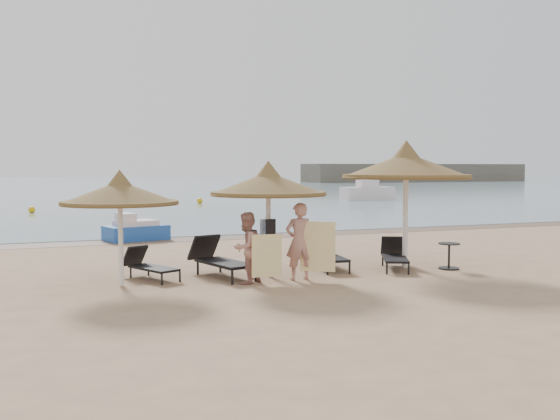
% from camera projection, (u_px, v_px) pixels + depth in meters
% --- Properties ---
extents(ground, '(160.00, 160.00, 0.00)m').
position_uv_depth(ground, '(305.00, 285.00, 13.54)').
color(ground, tan).
rests_on(ground, ground).
extents(sea, '(200.00, 140.00, 0.03)m').
position_uv_depth(sea, '(83.00, 185.00, 88.14)').
color(sea, slate).
rests_on(sea, ground).
extents(wet_sand_strip, '(200.00, 1.60, 0.01)m').
position_uv_depth(wet_sand_strip, '(202.00, 238.00, 22.31)').
color(wet_sand_strip, brown).
rests_on(wet_sand_strip, ground).
extents(palapa_left, '(2.53, 2.53, 2.51)m').
position_uv_depth(palapa_left, '(120.00, 193.00, 13.31)').
color(palapa_left, white).
rests_on(palapa_left, ground).
extents(palapa_center, '(2.73, 2.73, 2.71)m').
position_uv_depth(palapa_center, '(268.00, 184.00, 14.46)').
color(palapa_center, white).
rests_on(palapa_center, ground).
extents(palapa_right, '(3.26, 3.26, 3.23)m').
position_uv_depth(palapa_right, '(406.00, 166.00, 15.73)').
color(palapa_right, white).
rests_on(palapa_right, ground).
extents(lounger_far_left, '(1.17, 1.68, 0.72)m').
position_uv_depth(lounger_far_left, '(148.00, 265.00, 14.29)').
color(lounger_far_left, black).
rests_on(lounger_far_left, ground).
extents(lounger_near_left, '(1.20, 2.17, 0.93)m').
position_uv_depth(lounger_near_left, '(218.00, 258.00, 14.62)').
color(lounger_near_left, black).
rests_on(lounger_near_left, ground).
extents(lounger_near_right, '(0.81, 1.91, 0.83)m').
position_uv_depth(lounger_near_right, '(325.00, 253.00, 15.79)').
color(lounger_near_right, black).
rests_on(lounger_near_right, ground).
extents(lounger_far_right, '(1.25, 1.78, 0.76)m').
position_uv_depth(lounger_far_right, '(394.00, 255.00, 15.75)').
color(lounger_far_right, black).
rests_on(lounger_far_right, ground).
extents(side_table, '(0.54, 0.54, 0.66)m').
position_uv_depth(side_table, '(449.00, 257.00, 15.63)').
color(side_table, black).
rests_on(side_table, ground).
extents(person_left, '(1.00, 0.93, 1.83)m').
position_uv_depth(person_left, '(246.00, 242.00, 13.67)').
color(person_left, tan).
rests_on(person_left, ground).
extents(person_right, '(0.95, 0.63, 2.04)m').
position_uv_depth(person_right, '(299.00, 235.00, 14.07)').
color(person_right, tan).
rests_on(person_right, ground).
extents(towel_left, '(0.66, 0.10, 0.93)m').
position_uv_depth(towel_left, '(267.00, 256.00, 13.49)').
color(towel_left, yellow).
rests_on(towel_left, ground).
extents(towel_right, '(0.68, 0.47, 1.12)m').
position_uv_depth(towel_right, '(318.00, 247.00, 13.98)').
color(towel_right, yellow).
rests_on(towel_right, ground).
extents(bag_patterned, '(0.29, 0.18, 0.35)m').
position_uv_depth(bag_patterned, '(266.00, 227.00, 14.70)').
color(bag_patterned, silver).
rests_on(bag_patterned, ground).
extents(bag_dark, '(0.26, 0.17, 0.35)m').
position_uv_depth(bag_dark, '(271.00, 227.00, 14.38)').
color(bag_dark, black).
rests_on(bag_dark, ground).
extents(pedal_boat, '(2.32, 1.73, 0.96)m').
position_uv_depth(pedal_boat, '(135.00, 230.00, 21.76)').
color(pedal_boat, '#1E52AF').
rests_on(pedal_boat, ground).
extents(buoy_left, '(0.37, 0.37, 0.37)m').
position_uv_depth(buoy_left, '(32.00, 210.00, 34.41)').
color(buoy_left, '#EBB408').
rests_on(buoy_left, ground).
extents(buoy_mid, '(0.39, 0.39, 0.39)m').
position_uv_depth(buoy_mid, '(200.00, 201.00, 43.26)').
color(buoy_mid, '#EBB408').
rests_on(buoy_mid, ground).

